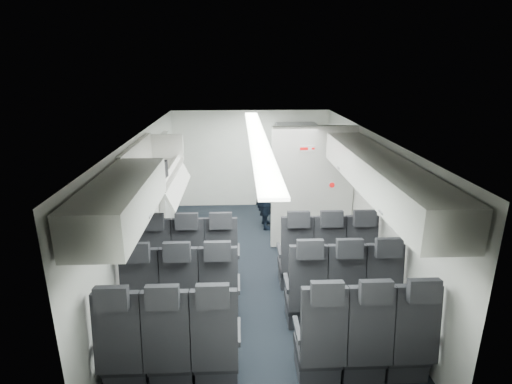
{
  "coord_description": "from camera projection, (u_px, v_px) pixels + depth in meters",
  "views": [
    {
      "loc": [
        -0.27,
        -5.65,
        3.12
      ],
      "look_at": [
        0.0,
        0.4,
        1.15
      ],
      "focal_mm": 28.0,
      "sensor_mm": 36.0,
      "label": 1
    }
  ],
  "objects": [
    {
      "name": "cabin_shell",
      "position": [
        257.0,
        202.0,
        6.0
      ],
      "size": [
        3.41,
        6.01,
        2.16
      ],
      "color": "black",
      "rests_on": "ground"
    },
    {
      "name": "seat_row_front",
      "position": [
        259.0,
        262.0,
        5.71
      ],
      "size": [
        3.33,
        0.56,
        1.24
      ],
      "color": "black",
      "rests_on": "cabin_shell"
    },
    {
      "name": "seat_row_mid",
      "position": [
        263.0,
        297.0,
        4.86
      ],
      "size": [
        3.33,
        0.56,
        1.24
      ],
      "color": "black",
      "rests_on": "cabin_shell"
    },
    {
      "name": "seat_row_rear",
      "position": [
        268.0,
        346.0,
        4.0
      ],
      "size": [
        3.33,
        0.56,
        1.24
      ],
      "color": "black",
      "rests_on": "cabin_shell"
    },
    {
      "name": "overhead_bin_left_rear",
      "position": [
        121.0,
        201.0,
        3.81
      ],
      "size": [
        0.53,
        1.8,
        0.4
      ],
      "color": "white",
      "rests_on": "cabin_shell"
    },
    {
      "name": "overhead_bin_left_front_open",
      "position": [
        154.0,
        168.0,
        5.51
      ],
      "size": [
        0.64,
        1.7,
        0.72
      ],
      "color": "#9E9E93",
      "rests_on": "cabin_shell"
    },
    {
      "name": "overhead_bin_right_rear",
      "position": [
        408.0,
        197.0,
        3.93
      ],
      "size": [
        0.53,
        1.8,
        0.4
      ],
      "color": "white",
      "rests_on": "cabin_shell"
    },
    {
      "name": "overhead_bin_right_front",
      "position": [
        358.0,
        157.0,
        5.59
      ],
      "size": [
        0.53,
        1.7,
        0.4
      ],
      "color": "white",
      "rests_on": "cabin_shell"
    },
    {
      "name": "bulkhead_partition",
      "position": [
        312.0,
        188.0,
        6.82
      ],
      "size": [
        1.4,
        0.15,
        2.13
      ],
      "color": "silver",
      "rests_on": "cabin_shell"
    },
    {
      "name": "galley_unit",
      "position": [
        295.0,
        167.0,
        8.68
      ],
      "size": [
        0.85,
        0.52,
        1.9
      ],
      "color": "#939399",
      "rests_on": "cabin_shell"
    },
    {
      "name": "boarding_door",
      "position": [
        166.0,
        184.0,
        7.46
      ],
      "size": [
        0.12,
        1.27,
        1.86
      ],
      "color": "silver",
      "rests_on": "cabin_shell"
    },
    {
      "name": "flight_attendant",
      "position": [
        267.0,
        187.0,
        7.73
      ],
      "size": [
        0.47,
        0.65,
        1.66
      ],
      "primitive_type": "imported",
      "rotation": [
        0.0,
        0.0,
        1.69
      ],
      "color": "black",
      "rests_on": "ground"
    },
    {
      "name": "carry_on_bag",
      "position": [
        150.0,
        171.0,
        5.09
      ],
      "size": [
        0.4,
        0.29,
        0.24
      ],
      "primitive_type": "cube",
      "rotation": [
        0.0,
        0.0,
        -0.03
      ],
      "color": "black",
      "rests_on": "overhead_bin_left_front_open"
    },
    {
      "name": "papers",
      "position": [
        277.0,
        178.0,
        7.63
      ],
      "size": [
        0.16,
        0.11,
        0.13
      ],
      "primitive_type": "cube",
      "rotation": [
        0.0,
        0.0,
        0.57
      ],
      "color": "white",
      "rests_on": "flight_attendant"
    }
  ]
}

